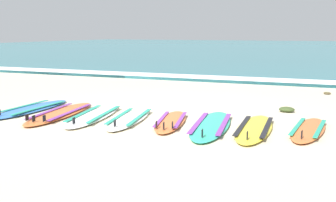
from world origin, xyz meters
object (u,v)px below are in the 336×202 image
at_px(surfboard_2, 94,115).
at_px(surfboard_5, 211,125).
at_px(surfboard_3, 130,118).
at_px(surfboard_7, 308,129).
at_px(surfboard_1, 61,113).
at_px(surfboard_4, 171,121).
at_px(surfboard_6, 254,128).
at_px(surfboard_0, 31,109).

xyz_separation_m(surfboard_2, surfboard_5, (2.33, 0.04, -0.00)).
bearing_deg(surfboard_3, surfboard_7, 5.85).
bearing_deg(surfboard_3, surfboard_1, -176.33).
height_order(surfboard_2, surfboard_4, same).
xyz_separation_m(surfboard_3, surfboard_5, (1.57, 0.02, -0.00)).
xyz_separation_m(surfboard_1, surfboard_2, (0.72, 0.08, -0.00)).
xyz_separation_m(surfboard_5, surfboard_7, (1.57, 0.30, 0.00)).
bearing_deg(surfboard_7, surfboard_4, -173.16).
distance_m(surfboard_1, surfboard_2, 0.73).
height_order(surfboard_4, surfboard_7, same).
bearing_deg(surfboard_1, surfboard_3, 3.67).
distance_m(surfboard_2, surfboard_4, 1.57).
distance_m(surfboard_2, surfboard_6, 3.06).
bearing_deg(surfboard_6, surfboard_0, -179.97).
height_order(surfboard_0, surfboard_7, same).
bearing_deg(surfboard_2, surfboard_1, -173.85).
xyz_separation_m(surfboard_4, surfboard_7, (2.33, 0.28, -0.00)).
distance_m(surfboard_0, surfboard_2, 1.59).
bearing_deg(surfboard_1, surfboard_0, 169.58).
height_order(surfboard_4, surfboard_5, same).
bearing_deg(surfboard_4, surfboard_6, 0.89).
height_order(surfboard_1, surfboard_2, same).
height_order(surfboard_2, surfboard_3, same).
bearing_deg(surfboard_7, surfboard_5, -169.22).
distance_m(surfboard_2, surfboard_5, 2.33).
bearing_deg(surfboard_0, surfboard_1, -10.42).
xyz_separation_m(surfboard_2, surfboard_6, (3.06, 0.08, 0.00)).
height_order(surfboard_2, surfboard_7, same).
bearing_deg(surfboard_4, surfboard_3, -176.99).
relative_size(surfboard_4, surfboard_5, 0.79).
relative_size(surfboard_0, surfboard_1, 0.95).
bearing_deg(surfboard_7, surfboard_3, -174.15).
relative_size(surfboard_1, surfboard_7, 1.27).
bearing_deg(surfboard_3, surfboard_6, 1.64).
xyz_separation_m(surfboard_4, surfboard_5, (0.76, -0.02, -0.00)).
bearing_deg(surfboard_2, surfboard_0, 177.10).
bearing_deg(surfboard_5, surfboard_2, -179.03).
relative_size(surfboard_0, surfboard_7, 1.20).
bearing_deg(surfboard_0, surfboard_4, -0.37).
xyz_separation_m(surfboard_1, surfboard_6, (3.79, 0.16, -0.00)).
xyz_separation_m(surfboard_3, surfboard_7, (3.14, 0.32, 0.00)).
relative_size(surfboard_3, surfboard_6, 0.98).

